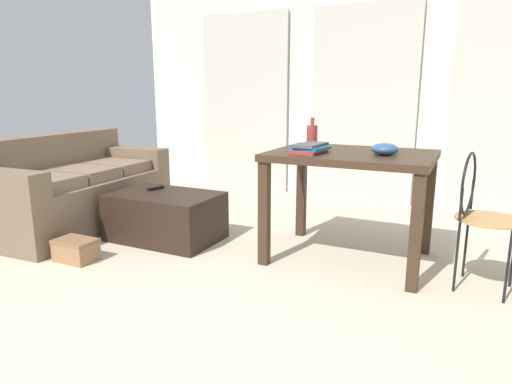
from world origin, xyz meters
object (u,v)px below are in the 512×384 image
couch (74,190)px  bowl (385,149)px  coffee_table (165,216)px  bottle_near (312,136)px  tv_remote_primary (155,188)px  shoebox (76,250)px  book_stack (310,148)px  wire_chair (479,206)px  craft_table (351,169)px

couch → bowl: bowl is taller
coffee_table → bottle_near: bearing=15.2°
coffee_table → tv_remote_primary: size_ratio=5.93×
bowl → shoebox: bearing=-156.7°
bottle_near → shoebox: bearing=-145.2°
tv_remote_primary → shoebox: tv_remote_primary is taller
bowl → book_stack: (-0.49, -0.12, -0.01)m
shoebox → bowl: bearing=23.3°
shoebox → tv_remote_primary: bearing=80.5°
coffee_table → wire_chair: 2.35m
couch → bowl: size_ratio=9.85×
tv_remote_primary → wire_chair: bearing=16.3°
tv_remote_primary → couch: bearing=-156.4°
craft_table → couch: bearing=-174.1°
bottle_near → book_stack: bottle_near is taller
craft_table → bowl: 0.29m
tv_remote_primary → shoebox: size_ratio=0.50×
couch → wire_chair: bearing=2.0°
coffee_table → bowl: bowl is taller
wire_chair → bottle_near: size_ratio=3.73×
wire_chair → shoebox: (-2.61, -0.78, -0.45)m
coffee_table → book_stack: size_ratio=2.93×
tv_remote_primary → coffee_table: bearing=-12.0°
craft_table → book_stack: bearing=-145.1°
bottle_near → bowl: (0.57, -0.14, -0.05)m
coffee_table → couch: bearing=-178.5°
bottle_near → tv_remote_primary: bearing=-170.1°
coffee_table → bowl: bearing=5.7°
book_stack → shoebox: book_stack is taller
coffee_table → tv_remote_primary: tv_remote_primary is taller
wire_chair → coffee_table: bearing=-177.8°
book_stack → bowl: bearing=13.5°
wire_chair → bowl: size_ratio=4.80×
couch → shoebox: bearing=-42.7°
bottle_near → tv_remote_primary: bottle_near is taller
shoebox → wire_chair: bearing=16.7°
coffee_table → shoebox: bearing=-112.7°
couch → bowl: 2.79m
couch → book_stack: bearing=2.1°
craft_table → bowl: bearing=-13.7°
wire_chair → shoebox: bearing=-163.3°
bowl → wire_chair: bearing=-7.8°
craft_table → wire_chair: size_ratio=1.30×
book_stack → shoebox: 1.85m
couch → tv_remote_primary: couch is taller
coffee_table → book_stack: 1.39m
craft_table → shoebox: craft_table is taller
coffee_table → bowl: size_ratio=4.95×
bowl → shoebox: size_ratio=0.60×
wire_chair → bowl: bearing=172.2°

